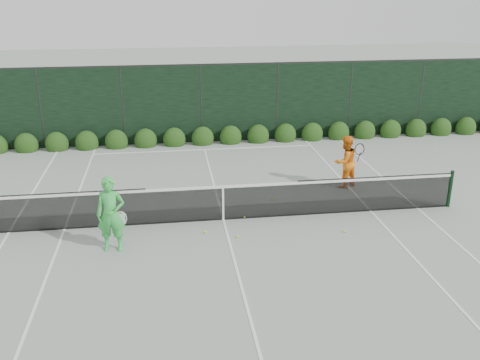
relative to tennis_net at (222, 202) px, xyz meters
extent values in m
plane|color=gray|center=(0.02, 0.00, -0.53)|extent=(80.00, 80.00, 0.00)
cylinder|color=black|center=(6.42, 0.00, 0.00)|extent=(0.10, 0.10, 1.07)
cube|color=black|center=(-4.18, 0.00, -0.02)|extent=(4.40, 0.01, 1.02)
cube|color=black|center=(0.02, 0.00, -0.05)|extent=(4.00, 0.01, 0.96)
cube|color=black|center=(4.22, 0.00, -0.02)|extent=(4.40, 0.01, 1.02)
cube|color=white|center=(0.02, 0.00, 0.41)|extent=(12.80, 0.03, 0.07)
cube|color=black|center=(0.02, 0.00, -0.51)|extent=(12.80, 0.02, 0.04)
cube|color=white|center=(0.02, 0.00, -0.07)|extent=(0.05, 0.03, 0.91)
imported|color=green|center=(-2.74, -1.30, 0.38)|extent=(0.70, 0.50, 1.82)
torus|color=beige|center=(-2.54, -1.20, 0.21)|extent=(0.30, 0.11, 0.30)
cylinder|color=black|center=(-2.54, -1.20, -0.03)|extent=(0.10, 0.03, 0.30)
imported|color=orange|center=(4.00, 1.94, 0.28)|extent=(0.97, 0.89, 1.62)
torus|color=black|center=(4.35, 1.74, 0.72)|extent=(0.30, 0.04, 0.30)
cylinder|color=black|center=(4.35, 1.74, 0.48)|extent=(0.10, 0.03, 0.30)
cube|color=white|center=(-5.46, 0.00, -0.53)|extent=(0.06, 23.77, 0.01)
cube|color=white|center=(5.51, 0.00, -0.53)|extent=(0.06, 23.77, 0.01)
cube|color=white|center=(-4.09, 0.00, -0.53)|extent=(0.06, 23.77, 0.01)
cube|color=white|center=(4.14, 0.00, -0.53)|extent=(0.06, 23.77, 0.01)
cube|color=white|center=(0.02, 11.88, -0.53)|extent=(11.03, 0.06, 0.01)
cube|color=white|center=(0.02, 6.40, -0.53)|extent=(8.23, 0.06, 0.01)
cube|color=white|center=(0.02, 0.00, -0.53)|extent=(0.06, 12.80, 0.01)
cube|color=black|center=(0.02, 7.50, 0.97)|extent=(32.00, 0.06, 3.00)
cube|color=#262826|center=(0.02, 7.50, 2.50)|extent=(32.00, 0.06, 0.06)
cylinder|color=#262826|center=(-5.98, 7.50, 0.97)|extent=(0.08, 0.08, 3.00)
cylinder|color=#262826|center=(-2.98, 7.50, 0.97)|extent=(0.08, 0.08, 3.00)
cylinder|color=#262826|center=(0.02, 7.50, 0.97)|extent=(0.08, 0.08, 3.00)
cylinder|color=#262826|center=(3.02, 7.50, 0.97)|extent=(0.08, 0.08, 3.00)
cylinder|color=#262826|center=(6.02, 7.50, 0.97)|extent=(0.08, 0.08, 3.00)
cylinder|color=#262826|center=(9.02, 7.50, 0.97)|extent=(0.08, 0.08, 3.00)
ellipsoid|color=#16320D|center=(-6.58, 7.15, -0.30)|extent=(0.86, 0.65, 0.94)
ellipsoid|color=#16320D|center=(-5.48, 7.15, -0.30)|extent=(0.86, 0.65, 0.94)
ellipsoid|color=#16320D|center=(-4.38, 7.15, -0.30)|extent=(0.86, 0.65, 0.94)
ellipsoid|color=#16320D|center=(-3.28, 7.15, -0.30)|extent=(0.86, 0.65, 0.94)
ellipsoid|color=#16320D|center=(-2.18, 7.15, -0.30)|extent=(0.86, 0.65, 0.94)
ellipsoid|color=#16320D|center=(-1.08, 7.15, -0.30)|extent=(0.86, 0.65, 0.94)
ellipsoid|color=#16320D|center=(0.02, 7.15, -0.30)|extent=(0.86, 0.65, 0.94)
ellipsoid|color=#16320D|center=(1.12, 7.15, -0.30)|extent=(0.86, 0.65, 0.94)
ellipsoid|color=#16320D|center=(2.22, 7.15, -0.30)|extent=(0.86, 0.65, 0.94)
ellipsoid|color=#16320D|center=(3.32, 7.15, -0.30)|extent=(0.86, 0.65, 0.94)
ellipsoid|color=#16320D|center=(4.42, 7.15, -0.30)|extent=(0.86, 0.65, 0.94)
ellipsoid|color=#16320D|center=(5.52, 7.15, -0.30)|extent=(0.86, 0.65, 0.94)
ellipsoid|color=#16320D|center=(6.62, 7.15, -0.30)|extent=(0.86, 0.65, 0.94)
ellipsoid|color=#16320D|center=(7.72, 7.15, -0.30)|extent=(0.86, 0.65, 0.94)
ellipsoid|color=#16320D|center=(8.82, 7.15, -0.30)|extent=(0.86, 0.65, 0.94)
ellipsoid|color=#16320D|center=(9.92, 7.15, -0.30)|extent=(0.86, 0.65, 0.94)
ellipsoid|color=#16320D|center=(11.02, 7.15, -0.30)|extent=(0.86, 0.65, 0.94)
sphere|color=yellow|center=(0.60, 0.02, -0.50)|extent=(0.07, 0.07, 0.07)
sphere|color=yellow|center=(-0.52, -0.75, -0.50)|extent=(0.07, 0.07, 0.07)
sphere|color=yellow|center=(0.25, -1.11, -0.50)|extent=(0.07, 0.07, 0.07)
sphere|color=yellow|center=(1.59, 1.15, -0.50)|extent=(0.07, 0.07, 0.07)
sphere|color=yellow|center=(2.99, -1.20, -0.50)|extent=(0.07, 0.07, 0.07)
sphere|color=yellow|center=(-2.86, 0.17, -0.50)|extent=(0.07, 0.07, 0.07)
camera|label=1|loc=(-1.37, -12.95, 5.46)|focal=40.00mm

